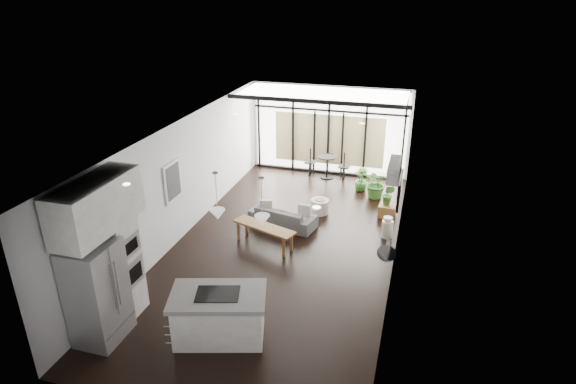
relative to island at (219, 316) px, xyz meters
The scene contains 28 objects.
floor 3.33m from the island, 86.73° to the left, with size 5.00×10.00×0.00m, color black.
ceiling 4.06m from the island, 86.73° to the left, with size 5.00×10.00×0.00m, color white.
wall_left 4.14m from the island, 125.01° to the left, with size 0.02×10.00×2.80m, color silver.
wall_right 4.36m from the island, 50.82° to the left, with size 0.02×10.00×2.80m, color silver.
wall_back 8.36m from the island, 88.70° to the left, with size 5.00×0.02×2.80m, color silver.
wall_front 1.96m from the island, 83.67° to the right, with size 5.00×0.02×2.80m, color silver.
glazing 8.24m from the island, 88.68° to the left, with size 5.00×0.20×2.80m, color black.
skylight 7.67m from the island, 88.52° to the left, with size 4.70×1.90×0.06m, color white.
neighbour_building 8.28m from the island, 88.69° to the left, with size 3.50×0.02×1.60m, color beige.
island is the anchor object (origin of this frame).
cooktop 0.44m from the island, ahead, with size 0.72×0.48×0.01m, color black.
fridge 2.06m from the island, 164.05° to the right, with size 0.70×0.88×1.81m, color #9C9CA1.
appliance_column 2.11m from the island, behind, with size 0.61×0.64×2.36m, color white.
upper_cabinets 2.73m from the island, behind, with size 0.62×1.75×0.86m, color white.
pendant_left 1.72m from the island, 108.02° to the left, with size 0.26×0.26×0.18m, color white.
pendant_right 1.81m from the island, 47.81° to the left, with size 0.26×0.26×0.18m, color white.
sofa 4.31m from the island, 91.97° to the left, with size 1.68×0.49×0.66m, color #4E4E50.
console_bench 3.23m from the island, 94.85° to the left, with size 1.56×0.39×0.50m, color brown.
pouf 5.29m from the island, 83.56° to the left, with size 0.48×0.48×0.38m, color beige.
crate 6.02m from the island, 67.20° to the left, with size 0.43×0.43×0.32m, color brown.
plant_tall 6.95m from the island, 74.00° to the left, with size 0.78×0.87×0.68m, color #366D26.
plant_med 7.21m from the island, 78.57° to the left, with size 0.40×0.71×0.40m, color #366D26.
plant_crate 6.02m from the island, 67.20° to the left, with size 0.32×0.58×0.26m, color #366D26.
milk_can 5.03m from the island, 60.99° to the left, with size 0.27×0.27×0.53m, color beige.
bistro_set 7.79m from the island, 88.14° to the left, with size 1.51×0.60×0.73m, color black.
tv 5.12m from the island, 58.37° to the left, with size 0.05×1.10×0.65m, color black.
ac_unit 4.11m from the island, 44.22° to the left, with size 0.22×0.90×0.30m, color silver.
framed_art 3.78m from the island, 129.18° to the left, with size 0.04×0.70×0.90m, color black.
Camera 1 is at (2.78, -9.38, 5.64)m, focal length 30.00 mm.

